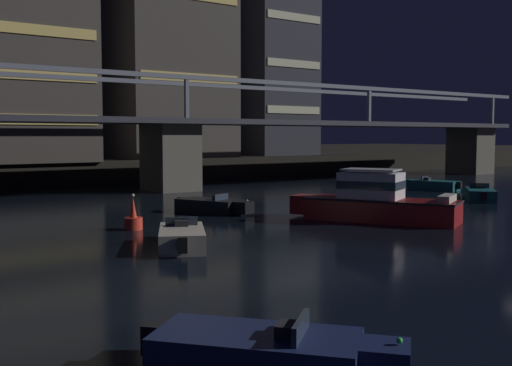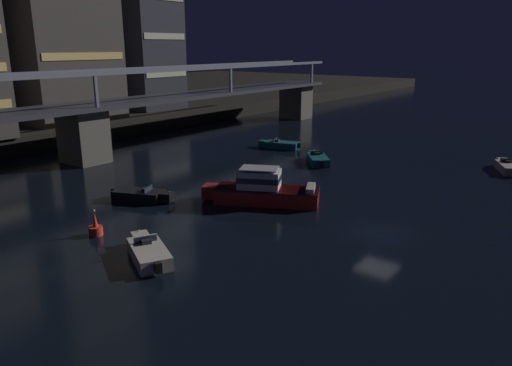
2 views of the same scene
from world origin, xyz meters
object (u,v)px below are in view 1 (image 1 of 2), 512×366
Objects in this scene: tower_west_tall at (15,58)px; cabin_cruiser_near_left at (376,201)px; tower_east_tall at (268,44)px; speedboat_mid_left at (268,354)px; speedboat_far_right at (182,237)px; river_bridge at (170,137)px; channel_buoy at (133,220)px; speedboat_far_left at (480,194)px; speedboat_near_center at (212,206)px; speedboat_mid_right at (432,185)px.

cabin_cruiser_near_left is (9.24, -36.94, -10.72)m from tower_west_tall.
tower_east_tall is 6.15× the size of speedboat_mid_left.
cabin_cruiser_near_left is at bearing 4.53° from speedboat_far_right.
tower_west_tall reaches higher than river_bridge.
channel_buoy is (-12.02, 4.54, -0.57)m from cabin_cruiser_near_left.
tower_east_tall is 48.48m from cabin_cruiser_near_left.
speedboat_far_left and speedboat_far_right have the same top height.
speedboat_far_right is (-11.84, -23.91, -4.04)m from river_bridge.
channel_buoy is at bearing 86.81° from speedboat_far_right.
cabin_cruiser_near_left is (0.49, -22.93, -3.41)m from river_bridge.
speedboat_near_center is (-5.44, 7.99, -0.64)m from cabin_cruiser_near_left.
channel_buoy is at bearing 73.55° from speedboat_mid_left.
tower_east_tall is 5.44× the size of speedboat_mid_right.
river_bridge is 23.19m from cabin_cruiser_near_left.
speedboat_mid_left is (-8.25, -50.92, -11.35)m from tower_west_tall.
tower_west_tall is 34.42m from channel_buoy.
tower_west_tall is 52.82m from speedboat_mid_left.
tower_west_tall is 32.11m from tower_east_tall.
cabin_cruiser_near_left is 20.86m from speedboat_mid_right.
speedboat_far_left is at bearing -55.31° from tower_west_tall.
speedboat_far_right is (-3.09, -37.91, -11.35)m from tower_west_tall.
speedboat_near_center and speedboat_far_left have the same top height.
tower_east_tall is (31.64, 3.33, 4.34)m from tower_west_tall.
speedboat_mid_right is (35.39, 24.67, 0.00)m from speedboat_mid_left.
speedboat_mid_right is 1.05× the size of speedboat_far_right.
channel_buoy is at bearing -122.09° from river_bridge.
cabin_cruiser_near_left is at bearing -55.76° from speedboat_near_center.
tower_east_tall is (22.89, 17.33, 11.65)m from river_bridge.
tower_west_tall is at bearing 104.04° from cabin_cruiser_near_left.
river_bridge is at bearing 126.51° from speedboat_far_left.
tower_west_tall is 4.26× the size of speedboat_far_left.
tower_east_tall reaches higher than speedboat_far_left.
speedboat_mid_right is at bearing 21.11° from speedboat_far_right.
speedboat_far_left is at bearing 13.23° from cabin_cruiser_near_left.
tower_west_tall is 2.14× the size of cabin_cruiser_near_left.
speedboat_far_right is at bearing -175.47° from cabin_cruiser_near_left.
speedboat_mid_left is at bearing -114.73° from river_bridge.
speedboat_far_left is at bearing -117.55° from speedboat_mid_right.
cabin_cruiser_near_left is at bearing 38.64° from speedboat_mid_left.
tower_west_tall reaches higher than speedboat_mid_right.
speedboat_far_right is 2.79× the size of channel_buoy.
cabin_cruiser_near_left reaches higher than speedboat_mid_right.
cabin_cruiser_near_left is at bearing -88.78° from river_bridge.
speedboat_far_right is at bearing 68.35° from speedboat_mid_left.
river_bridge reaches higher than speedboat_mid_right.
speedboat_near_center is (-4.95, -14.94, -4.04)m from river_bridge.
speedboat_mid_left is at bearing -111.65° from speedboat_far_right.
speedboat_far_left is 26.09m from channel_buoy.
speedboat_near_center is 1.10× the size of speedboat_mid_left.
cabin_cruiser_near_left is 12.86m from channel_buoy.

